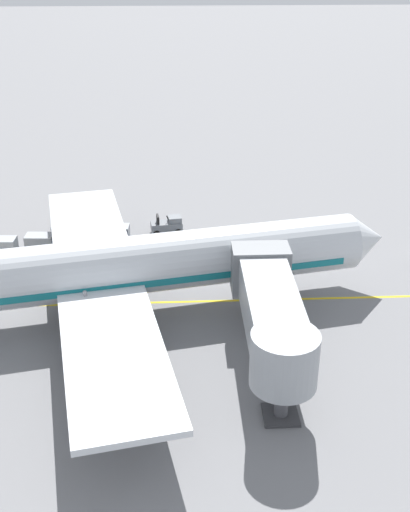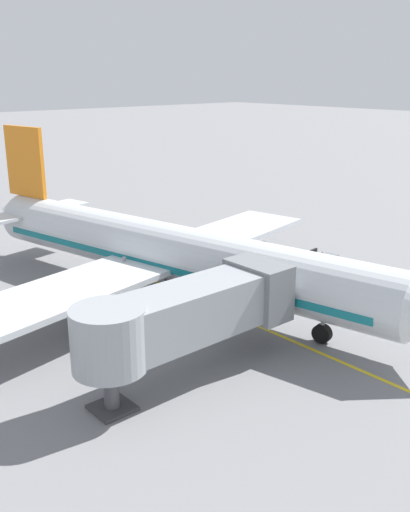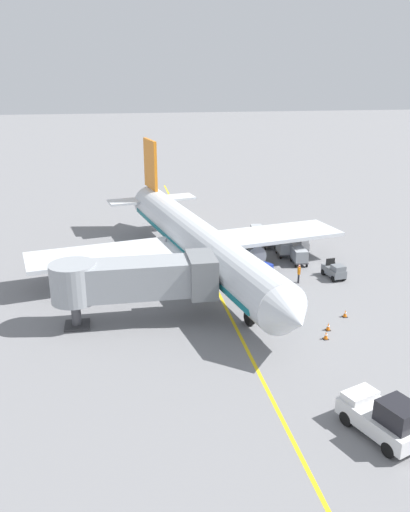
% 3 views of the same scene
% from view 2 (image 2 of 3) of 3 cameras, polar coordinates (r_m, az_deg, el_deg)
% --- Properties ---
extents(ground_plane, '(400.00, 400.00, 0.00)m').
position_cam_2_polar(ground_plane, '(40.56, -2.66, -3.51)').
color(ground_plane, slate).
extents(gate_lead_in_line, '(0.24, 80.00, 0.01)m').
position_cam_2_polar(gate_lead_in_line, '(40.55, -2.66, -3.50)').
color(gate_lead_in_line, gold).
rests_on(gate_lead_in_line, ground).
extents(parked_airliner, '(30.44, 37.14, 10.63)m').
position_cam_2_polar(parked_airliner, '(38.58, -3.73, 0.37)').
color(parked_airliner, silver).
rests_on(parked_airliner, ground).
extents(jet_bridge, '(12.03, 3.50, 4.98)m').
position_cam_2_polar(jet_bridge, '(28.16, -1.76, -5.66)').
color(jet_bridge, '#93999E').
rests_on(jet_bridge, ground).
extents(baggage_tug_lead, '(1.59, 2.64, 1.62)m').
position_cam_2_polar(baggage_tug_lead, '(45.31, 11.42, -0.61)').
color(baggage_tug_lead, slate).
rests_on(baggage_tug_lead, ground).
extents(baggage_tug_trailing, '(2.03, 2.76, 1.62)m').
position_cam_2_polar(baggage_tug_trailing, '(49.76, 3.75, 1.34)').
color(baggage_tug_trailing, silver).
rests_on(baggage_tug_trailing, ground).
extents(baggage_tug_spare, '(2.35, 2.75, 1.62)m').
position_cam_2_polar(baggage_tug_spare, '(41.45, 4.27, -2.02)').
color(baggage_tug_spare, '#1E339E').
rests_on(baggage_tug_spare, ground).
extents(baggage_cart_front, '(1.43, 2.93, 1.58)m').
position_cam_2_polar(baggage_cart_front, '(46.27, 6.04, 0.33)').
color(baggage_cart_front, '#4C4C51').
rests_on(baggage_cart_front, ground).
extents(baggage_cart_second_in_train, '(1.43, 2.93, 1.58)m').
position_cam_2_polar(baggage_cart_second_in_train, '(47.51, 3.18, 0.86)').
color(baggage_cart_second_in_train, '#4C4C51').
rests_on(baggage_cart_second_in_train, ground).
extents(baggage_cart_third_in_train, '(1.43, 2.93, 1.58)m').
position_cam_2_polar(baggage_cart_third_in_train, '(49.17, 0.11, 1.47)').
color(baggage_cart_third_in_train, '#4C4C51').
rests_on(baggage_cart_third_in_train, ground).
extents(baggage_cart_tail_end, '(1.43, 2.93, 1.58)m').
position_cam_2_polar(baggage_cart_tail_end, '(50.84, -2.35, 1.99)').
color(baggage_cart_tail_end, '#4C4C51').
rests_on(baggage_cart_tail_end, ground).
extents(ground_crew_wing_walker, '(0.33, 0.72, 1.69)m').
position_cam_2_polar(ground_crew_wing_walker, '(42.25, 9.02, -1.47)').
color(ground_crew_wing_walker, '#232328').
rests_on(ground_crew_wing_walker, ground).
extents(ground_crew_loader, '(0.72, 0.24, 1.69)m').
position_cam_2_polar(ground_crew_loader, '(45.13, -0.86, -0.01)').
color(ground_crew_loader, '#232328').
rests_on(ground_crew_loader, ground).
extents(safety_cone_nose_left, '(0.36, 0.36, 0.59)m').
position_cam_2_polar(safety_cone_nose_left, '(39.52, 18.19, -4.53)').
color(safety_cone_nose_left, black).
rests_on(safety_cone_nose_left, ground).
extents(safety_cone_nose_right, '(0.36, 0.36, 0.59)m').
position_cam_2_polar(safety_cone_nose_right, '(36.95, 18.93, -6.17)').
color(safety_cone_nose_right, black).
rests_on(safety_cone_nose_right, ground).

